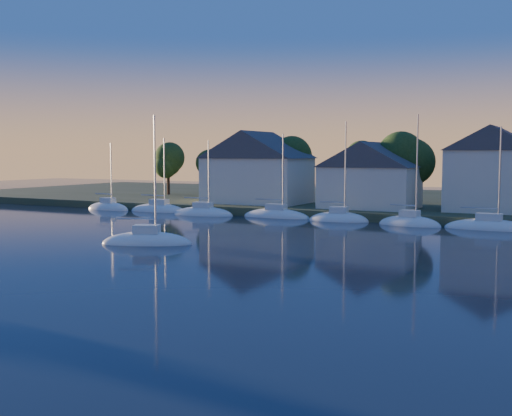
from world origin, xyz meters
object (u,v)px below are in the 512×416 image
Objects in this scene: clubhouse_west at (258,166)px; clubhouse_centre at (370,174)px; clubhouse_east at (494,168)px; drifting_sailboat_left at (147,243)px.

clubhouse_west reaches higher than clubhouse_centre.
clubhouse_centre is at bearing -3.58° from clubhouse_west.
clubhouse_east reaches higher than clubhouse_centre.
clubhouse_east is (14.00, 2.00, 0.87)m from clubhouse_centre.
clubhouse_east is at bearing 8.13° from clubhouse_centre.
clubhouse_west is 1.18× the size of clubhouse_centre.
clubhouse_east is 41.90m from drifting_sailboat_left.
clubhouse_centre is 1.10× the size of clubhouse_east.
clubhouse_east is (30.00, 1.00, 0.07)m from clubhouse_west.
clubhouse_east is 0.88× the size of drifting_sailboat_left.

